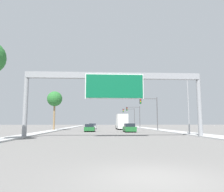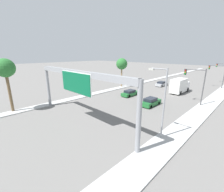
% 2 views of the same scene
% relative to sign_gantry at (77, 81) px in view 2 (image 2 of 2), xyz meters
% --- Properties ---
extents(median_strip_left, '(2.00, 120.00, 0.15)m').
position_rel_sign_gantry_xyz_m(median_strip_left, '(-10.75, 42.09, -5.86)').
color(median_strip_left, '#ADADAD').
rests_on(median_strip_left, ground).
extents(sign_gantry, '(20.41, 0.73, 7.39)m').
position_rel_sign_gantry_xyz_m(sign_gantry, '(0.00, 0.00, 0.00)').
color(sign_gantry, gray).
rests_on(sign_gantry, ground).
extents(car_far_left, '(1.83, 4.74, 1.37)m').
position_rel_sign_gantry_xyz_m(car_far_left, '(-3.50, 16.19, -5.29)').
color(car_far_left, '#1E662D').
rests_on(car_far_left, ground).
extents(car_mid_center, '(1.85, 4.77, 1.40)m').
position_rel_sign_gantry_xyz_m(car_mid_center, '(-3.50, 31.59, -5.27)').
color(car_mid_center, '#A5A8AD').
rests_on(car_mid_center, ground).
extents(car_mid_right, '(1.89, 4.61, 1.50)m').
position_rel_sign_gantry_xyz_m(car_mid_right, '(3.50, 13.50, -5.23)').
color(car_mid_right, '#1E662D').
rests_on(car_mid_right, ground).
extents(truck_box_primary, '(2.37, 7.33, 3.56)m').
position_rel_sign_gantry_xyz_m(truck_box_primary, '(3.50, 27.09, -4.14)').
color(truck_box_primary, white).
rests_on(truck_box_primary, ground).
extents(traffic_light_near_intersection, '(3.87, 0.32, 6.90)m').
position_rel_sign_gantry_xyz_m(traffic_light_near_intersection, '(9.12, 20.08, -1.37)').
color(traffic_light_near_intersection, '#4C4C4F').
rests_on(traffic_light_near_intersection, ground).
extents(traffic_light_mid_block, '(4.27, 0.32, 6.53)m').
position_rel_sign_gantry_xyz_m(traffic_light_mid_block, '(8.95, 40.08, -1.56)').
color(traffic_light_mid_block, '#4C4C4F').
rests_on(traffic_light_mid_block, ground).
extents(palm_tree_foreground, '(2.96, 2.96, 8.80)m').
position_rel_sign_gantry_xyz_m(palm_tree_foreground, '(-11.42, -5.66, 1.19)').
color(palm_tree_foreground, brown).
rests_on(palm_tree_foreground, ground).
extents(palm_tree_background, '(3.17, 3.17, 8.25)m').
position_rel_sign_gantry_xyz_m(palm_tree_background, '(-11.26, 21.97, 0.62)').
color(palm_tree_background, '#8C704C').
rests_on(palm_tree_background, ground).
extents(street_lamp_right, '(2.22, 0.28, 8.08)m').
position_rel_sign_gantry_xyz_m(street_lamp_right, '(10.08, 4.23, -1.19)').
color(street_lamp_right, gray).
rests_on(street_lamp_right, ground).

